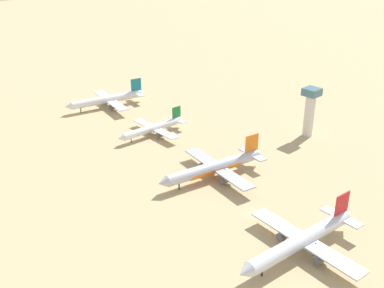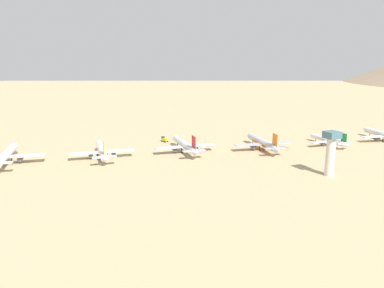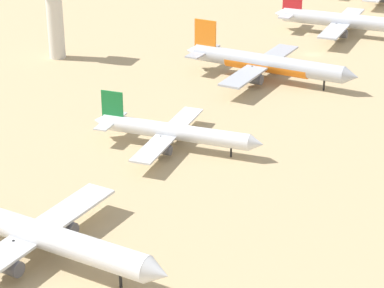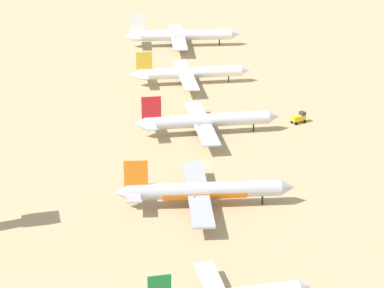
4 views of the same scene
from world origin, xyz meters
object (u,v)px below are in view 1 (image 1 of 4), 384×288
parked_jet_3 (302,240)px  parked_jet_0 (108,99)px  control_tower (310,109)px  parked_jet_2 (215,167)px  parked_jet_1 (154,128)px

parked_jet_3 → parked_jet_0: bearing=-100.3°
parked_jet_3 → control_tower: 93.68m
parked_jet_3 → parked_jet_2: bearing=-105.2°
parked_jet_3 → parked_jet_1: bearing=-102.2°
parked_jet_1 → parked_jet_3: (22.14, 102.25, 1.06)m
parked_jet_0 → parked_jet_2: 100.43m
parked_jet_0 → control_tower: control_tower is taller
parked_jet_3 → control_tower: bearing=-146.3°
parked_jet_2 → control_tower: size_ratio=2.09×
parked_jet_0 → parked_jet_3: parked_jet_3 is taller
parked_jet_2 → parked_jet_3: bearing=74.8°
parked_jet_1 → parked_jet_2: bearing=80.9°
parked_jet_1 → parked_jet_3: bearing=77.8°
parked_jet_0 → parked_jet_3: size_ratio=0.96×
parked_jet_0 → parked_jet_1: (5.45, 49.01, -0.88)m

